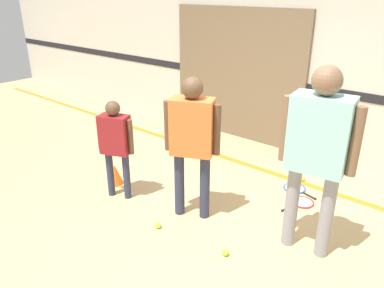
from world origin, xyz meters
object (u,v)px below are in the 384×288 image
at_px(person_student_right, 318,144).
at_px(tennis_ball_stray_left, 225,253).
at_px(person_instructor, 192,134).
at_px(person_student_left, 115,140).
at_px(racket_spare_on_floor, 296,189).
at_px(tennis_ball_by_spare_racket, 303,179).
at_px(racket_second_spare, 301,203).
at_px(training_cone, 115,174).
at_px(tennis_ball_near_instructor, 158,225).

height_order(person_student_right, tennis_ball_stray_left, person_student_right).
height_order(person_instructor, person_student_left, person_instructor).
height_order(racket_spare_on_floor, tennis_ball_by_spare_racket, tennis_ball_by_spare_racket).
bearing_deg(tennis_ball_stray_left, person_instructor, 154.31).
relative_size(tennis_ball_by_spare_racket, tennis_ball_stray_left, 1.00).
distance_m(person_student_left, racket_spare_on_floor, 2.33).
bearing_deg(racket_second_spare, racket_spare_on_floor, -126.30).
bearing_deg(tennis_ball_stray_left, racket_spare_on_floor, 91.52).
xyz_separation_m(tennis_ball_by_spare_racket, training_cone, (-1.85, -1.63, 0.10)).
relative_size(person_instructor, person_student_right, 0.87).
distance_m(tennis_ball_near_instructor, tennis_ball_by_spare_racket, 2.10).
xyz_separation_m(person_student_left, person_student_right, (2.16, 0.50, 0.36)).
xyz_separation_m(person_instructor, racket_second_spare, (0.85, 1.01, -0.96)).
bearing_deg(tennis_ball_near_instructor, person_student_right, 27.01).
bearing_deg(tennis_ball_near_instructor, tennis_ball_stray_left, 6.85).
bearing_deg(tennis_ball_near_instructor, person_student_left, 168.00).
bearing_deg(person_student_left, person_instructor, -6.39).
bearing_deg(racket_spare_on_floor, person_instructor, -101.67).
relative_size(racket_spare_on_floor, training_cone, 1.86).
bearing_deg(tennis_ball_stray_left, person_student_right, 47.89).
xyz_separation_m(person_instructor, person_student_left, (-0.94, -0.25, -0.22)).
bearing_deg(person_student_left, tennis_ball_stray_left, -24.35).
xyz_separation_m(person_instructor, training_cone, (-1.23, -0.09, -0.84)).
xyz_separation_m(racket_spare_on_floor, tennis_ball_by_spare_racket, (-0.03, 0.27, 0.02)).
distance_m(person_student_right, tennis_ball_stray_left, 1.33).
xyz_separation_m(person_student_left, racket_spare_on_floor, (1.59, 1.53, -0.74)).
xyz_separation_m(person_instructor, tennis_ball_by_spare_racket, (0.62, 1.54, -0.94)).
bearing_deg(tennis_ball_by_spare_racket, racket_spare_on_floor, -83.86).
height_order(racket_spare_on_floor, tennis_ball_near_instructor, tennis_ball_near_instructor).
xyz_separation_m(person_student_left, training_cone, (-0.29, 0.17, -0.61)).
height_order(person_student_left, tennis_ball_stray_left, person_student_left).
distance_m(person_student_left, tennis_ball_by_spare_racket, 2.48).
relative_size(person_student_left, training_cone, 4.52).
relative_size(person_student_right, tennis_ball_near_instructor, 27.23).
distance_m(racket_second_spare, training_cone, 2.35).
xyz_separation_m(tennis_ball_stray_left, training_cone, (-1.92, 0.25, 0.10)).
relative_size(person_student_left, racket_spare_on_floor, 2.43).
bearing_deg(person_instructor, racket_spare_on_floor, 37.26).
bearing_deg(racket_spare_on_floor, racket_second_spare, -38.09).
height_order(person_student_right, racket_spare_on_floor, person_student_right).
height_order(person_instructor, training_cone, person_instructor).
relative_size(racket_second_spare, tennis_ball_near_instructor, 7.68).
relative_size(person_student_right, tennis_ball_by_spare_racket, 27.23).
distance_m(racket_spare_on_floor, racket_second_spare, 0.33).
xyz_separation_m(tennis_ball_near_instructor, training_cone, (-1.12, 0.34, 0.10)).
xyz_separation_m(tennis_ball_near_instructor, tennis_ball_by_spare_racket, (0.73, 1.97, 0.00)).
height_order(person_student_left, racket_second_spare, person_student_left).
distance_m(person_student_right, training_cone, 2.66).
xyz_separation_m(person_instructor, tennis_ball_stray_left, (0.69, -0.33, -0.94)).
relative_size(tennis_ball_by_spare_racket, training_cone, 0.25).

